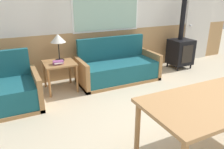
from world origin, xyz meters
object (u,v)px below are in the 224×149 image
couch (118,69)px  wood_stove (181,45)px  armchair (14,92)px  table_lamp (58,39)px  side_table (59,67)px

couch → wood_stove: size_ratio=0.67×
armchair → wood_stove: wood_stove is taller
couch → table_lamp: 1.39m
couch → side_table: size_ratio=2.99×
side_table → wood_stove: 3.04m
side_table → table_lamp: size_ratio=1.12×
armchair → table_lamp: size_ratio=1.73×
table_lamp → wood_stove: size_ratio=0.20×
side_table → wood_stove: (3.04, 0.05, 0.10)m
armchair → side_table: size_ratio=1.55×
couch → armchair: (-2.07, -0.28, -0.01)m
table_lamp → wood_stove: bearing=-1.1°
armchair → side_table: 0.94m
armchair → wood_stove: size_ratio=0.35×
side_table → table_lamp: bearing=69.8°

